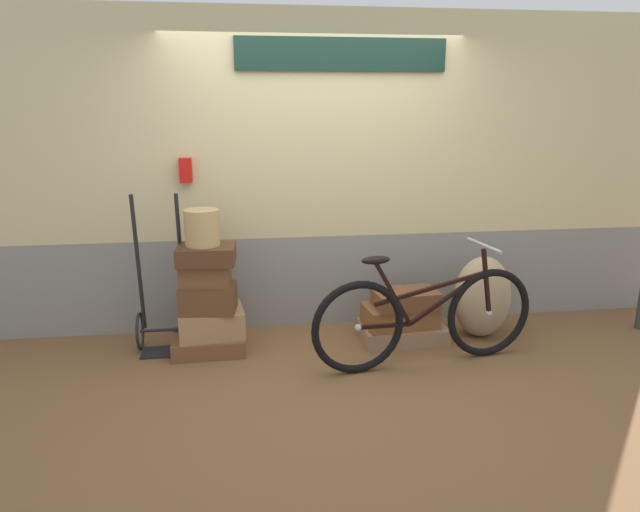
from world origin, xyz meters
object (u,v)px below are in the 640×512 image
object	(u,v)px
suitcase_1	(211,322)
suitcase_6	(400,315)
wicker_basket	(202,228)
bicycle	(425,318)
suitcase_5	(402,332)
suitcase_7	(405,299)
suitcase_2	(208,298)
burlap_sack	(482,297)
luggage_trolley	(163,315)
suitcase_3	(205,274)
suitcase_4	(206,255)
suitcase_0	(209,343)

from	to	relation	value
suitcase_1	suitcase_6	world-z (taller)	suitcase_1
wicker_basket	bicycle	distance (m)	1.84
suitcase_6	suitcase_5	bearing A→B (deg)	20.17
suitcase_7	bicycle	xyz separation A→B (m)	(0.03, -0.44, -0.00)
suitcase_2	burlap_sack	world-z (taller)	burlap_sack
suitcase_5	luggage_trolley	distance (m)	2.00
suitcase_3	suitcase_4	size ratio (longest dim) A/B	0.87
wicker_basket	luggage_trolley	world-z (taller)	luggage_trolley
suitcase_0	suitcase_6	size ratio (longest dim) A/B	0.96
suitcase_2	suitcase_7	bearing A→B (deg)	5.65
suitcase_5	suitcase_7	world-z (taller)	suitcase_7
suitcase_3	suitcase_6	xyz separation A→B (m)	(1.59, 0.00, -0.43)
burlap_sack	suitcase_7	bearing A→B (deg)	-176.60
suitcase_2	wicker_basket	bearing A→B (deg)	151.48
suitcase_6	suitcase_3	bearing A→B (deg)	174.18
suitcase_3	suitcase_5	size ratio (longest dim) A/B	0.55
suitcase_3	suitcase_7	size ratio (longest dim) A/B	0.74
suitcase_0	luggage_trolley	world-z (taller)	luggage_trolley
suitcase_7	burlap_sack	world-z (taller)	burlap_sack
suitcase_4	bicycle	world-z (taller)	bicycle
luggage_trolley	wicker_basket	bearing A→B (deg)	-16.60
suitcase_2	burlap_sack	size ratio (longest dim) A/B	0.61
suitcase_4	suitcase_7	world-z (taller)	suitcase_4
suitcase_1	burlap_sack	size ratio (longest dim) A/B	0.73
suitcase_6	luggage_trolley	bearing A→B (deg)	171.11
suitcase_2	bicycle	world-z (taller)	bicycle
suitcase_2	suitcase_6	size ratio (longest dim) A/B	0.72
suitcase_0	bicycle	world-z (taller)	bicycle
suitcase_4	suitcase_7	distance (m)	1.66
suitcase_5	luggage_trolley	bearing A→B (deg)	176.65
suitcase_3	luggage_trolley	bearing A→B (deg)	168.53
suitcase_3	suitcase_7	bearing A→B (deg)	3.61
luggage_trolley	bicycle	bearing A→B (deg)	-15.87
suitcase_2	bicycle	bearing A→B (deg)	-9.24
luggage_trolley	burlap_sack	xyz separation A→B (m)	(2.67, -0.09, 0.07)
suitcase_1	suitcase_6	size ratio (longest dim) A/B	0.86
suitcase_6	luggage_trolley	world-z (taller)	luggage_trolley
suitcase_0	wicker_basket	bearing A→B (deg)	-113.91
suitcase_6	luggage_trolley	distance (m)	1.95
wicker_basket	burlap_sack	distance (m)	2.42
suitcase_3	suitcase_4	distance (m)	0.16
suitcase_5	bicycle	distance (m)	0.58
suitcase_3	suitcase_6	distance (m)	1.65
suitcase_2	suitcase_7	world-z (taller)	suitcase_2
suitcase_0	suitcase_2	distance (m)	0.39
suitcase_6	suitcase_2	bearing A→B (deg)	174.72
suitcase_2	luggage_trolley	distance (m)	0.43
suitcase_3	wicker_basket	world-z (taller)	wicker_basket
luggage_trolley	burlap_sack	world-z (taller)	luggage_trolley
suitcase_0	suitcase_3	xyz separation A→B (m)	(0.00, -0.01, 0.59)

